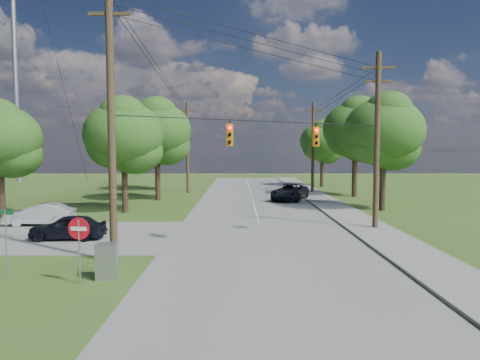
{
  "coord_description": "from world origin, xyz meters",
  "views": [
    {
      "loc": [
        0.69,
        -17.45,
        4.75
      ],
      "look_at": [
        0.75,
        5.0,
        3.18
      ],
      "focal_mm": 32.0,
      "sensor_mm": 36.0,
      "label": 1
    }
  ],
  "objects_px": {
    "do_not_enter_sign": "(79,236)",
    "pole_sw": "(111,114)",
    "control_cabinet": "(107,261)",
    "pole_north_e": "(313,147)",
    "car_main_north": "(290,192)",
    "car_cross_dark": "(68,227)",
    "pole_north_w": "(187,147)",
    "pole_ne": "(377,138)",
    "car_cross_silver": "(40,214)"
  },
  "relations": [
    {
      "from": "do_not_enter_sign",
      "to": "pole_sw",
      "type": "bearing_deg",
      "value": 92.05
    },
    {
      "from": "pole_ne",
      "to": "pole_north_w",
      "type": "relative_size",
      "value": 1.05
    },
    {
      "from": "control_cabinet",
      "to": "pole_north_e",
      "type": "bearing_deg",
      "value": 63.78
    },
    {
      "from": "pole_north_e",
      "to": "control_cabinet",
      "type": "xyz_separation_m",
      "value": [
        -13.08,
        -31.96,
        -4.47
      ]
    },
    {
      "from": "pole_ne",
      "to": "pole_north_e",
      "type": "relative_size",
      "value": 1.05
    },
    {
      "from": "pole_sw",
      "to": "car_main_north",
      "type": "height_order",
      "value": "pole_sw"
    },
    {
      "from": "pole_ne",
      "to": "car_cross_dark",
      "type": "relative_size",
      "value": 2.71
    },
    {
      "from": "car_cross_dark",
      "to": "pole_sw",
      "type": "bearing_deg",
      "value": 37.4
    },
    {
      "from": "pole_ne",
      "to": "car_cross_silver",
      "type": "xyz_separation_m",
      "value": [
        -20.74,
        1.3,
        -4.75
      ]
    },
    {
      "from": "car_main_north",
      "to": "control_cabinet",
      "type": "relative_size",
      "value": 4.21
    },
    {
      "from": "car_cross_silver",
      "to": "control_cabinet",
      "type": "xyz_separation_m",
      "value": [
        7.67,
        -11.26,
        -0.05
      ]
    },
    {
      "from": "pole_north_w",
      "to": "control_cabinet",
      "type": "height_order",
      "value": "pole_north_w"
    },
    {
      "from": "pole_north_e",
      "to": "car_cross_dark",
      "type": "bearing_deg",
      "value": -124.59
    },
    {
      "from": "pole_north_w",
      "to": "do_not_enter_sign",
      "type": "distance_m",
      "value": 32.79
    },
    {
      "from": "car_cross_dark",
      "to": "car_main_north",
      "type": "height_order",
      "value": "car_main_north"
    },
    {
      "from": "car_cross_silver",
      "to": "car_main_north",
      "type": "relative_size",
      "value": 0.74
    },
    {
      "from": "car_main_north",
      "to": "control_cabinet",
      "type": "xyz_separation_m",
      "value": [
        -9.68,
        -24.66,
        -0.14
      ]
    },
    {
      "from": "car_main_north",
      "to": "car_cross_dark",
      "type": "bearing_deg",
      "value": -105.93
    },
    {
      "from": "pole_north_e",
      "to": "car_main_north",
      "type": "relative_size",
      "value": 1.79
    },
    {
      "from": "pole_north_w",
      "to": "car_cross_dark",
      "type": "xyz_separation_m",
      "value": [
        -3.36,
        -25.03,
        -4.44
      ]
    },
    {
      "from": "car_cross_dark",
      "to": "control_cabinet",
      "type": "relative_size",
      "value": 2.92
    },
    {
      "from": "pole_sw",
      "to": "pole_ne",
      "type": "distance_m",
      "value": 15.51
    },
    {
      "from": "pole_north_w",
      "to": "car_main_north",
      "type": "bearing_deg",
      "value": -34.82
    },
    {
      "from": "pole_sw",
      "to": "control_cabinet",
      "type": "relative_size",
      "value": 9.05
    },
    {
      "from": "pole_sw",
      "to": "pole_north_e",
      "type": "height_order",
      "value": "pole_sw"
    },
    {
      "from": "pole_ne",
      "to": "pole_north_e",
      "type": "height_order",
      "value": "pole_ne"
    },
    {
      "from": "pole_north_e",
      "to": "car_main_north",
      "type": "xyz_separation_m",
      "value": [
        -3.4,
        -7.3,
        -4.32
      ]
    },
    {
      "from": "pole_ne",
      "to": "pole_north_w",
      "type": "xyz_separation_m",
      "value": [
        -13.9,
        22.0,
        -0.34
      ]
    },
    {
      "from": "car_cross_dark",
      "to": "car_cross_silver",
      "type": "relative_size",
      "value": 0.94
    },
    {
      "from": "car_cross_dark",
      "to": "car_cross_silver",
      "type": "distance_m",
      "value": 5.56
    },
    {
      "from": "car_main_north",
      "to": "pole_ne",
      "type": "bearing_deg",
      "value": -54.88
    },
    {
      "from": "pole_ne",
      "to": "car_cross_silver",
      "type": "relative_size",
      "value": 2.54
    },
    {
      "from": "pole_north_e",
      "to": "car_cross_silver",
      "type": "height_order",
      "value": "pole_north_e"
    },
    {
      "from": "pole_north_e",
      "to": "car_cross_dark",
      "type": "distance_m",
      "value": 30.73
    },
    {
      "from": "pole_sw",
      "to": "pole_north_w",
      "type": "distance_m",
      "value": 29.62
    },
    {
      "from": "pole_ne",
      "to": "pole_sw",
      "type": "bearing_deg",
      "value": -150.62
    },
    {
      "from": "car_cross_dark",
      "to": "control_cabinet",
      "type": "height_order",
      "value": "car_cross_dark"
    },
    {
      "from": "car_cross_silver",
      "to": "control_cabinet",
      "type": "height_order",
      "value": "car_cross_silver"
    },
    {
      "from": "pole_north_e",
      "to": "car_cross_dark",
      "type": "xyz_separation_m",
      "value": [
        -17.26,
        -25.03,
        -4.44
      ]
    },
    {
      "from": "pole_north_e",
      "to": "car_main_north",
      "type": "bearing_deg",
      "value": -114.96
    },
    {
      "from": "pole_sw",
      "to": "car_main_north",
      "type": "xyz_separation_m",
      "value": [
        10.1,
        22.3,
        -5.42
      ]
    },
    {
      "from": "pole_ne",
      "to": "control_cabinet",
      "type": "bearing_deg",
      "value": -142.69
    },
    {
      "from": "car_cross_dark",
      "to": "car_cross_silver",
      "type": "xyz_separation_m",
      "value": [
        -3.48,
        4.33,
        0.02
      ]
    },
    {
      "from": "car_main_north",
      "to": "pole_north_e",
      "type": "bearing_deg",
      "value": 87.13
    },
    {
      "from": "pole_ne",
      "to": "control_cabinet",
      "type": "relative_size",
      "value": 7.92
    },
    {
      "from": "pole_north_w",
      "to": "do_not_enter_sign",
      "type": "xyz_separation_m",
      "value": [
        0.08,
        -32.62,
        -3.38
      ]
    },
    {
      "from": "car_main_north",
      "to": "pole_sw",
      "type": "bearing_deg",
      "value": -92.28
    },
    {
      "from": "pole_ne",
      "to": "do_not_enter_sign",
      "type": "relative_size",
      "value": 4.37
    },
    {
      "from": "pole_north_w",
      "to": "pole_north_e",
      "type": "bearing_deg",
      "value": 0.0
    },
    {
      "from": "do_not_enter_sign",
      "to": "pole_north_w",
      "type": "bearing_deg",
      "value": 98.3
    }
  ]
}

